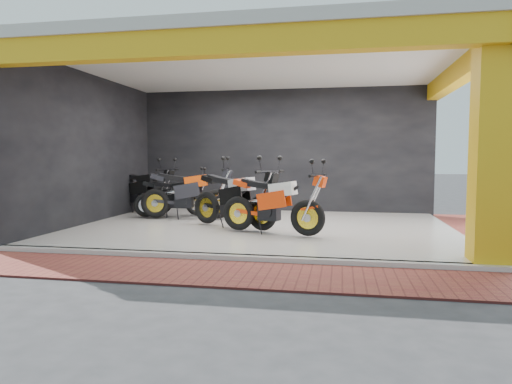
% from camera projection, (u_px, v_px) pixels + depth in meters
% --- Properties ---
extents(ground, '(80.00, 80.00, 0.00)m').
position_uv_depth(ground, '(244.00, 248.00, 8.01)').
color(ground, '#2D2D30').
rests_on(ground, ground).
extents(showroom_floor, '(8.00, 6.00, 0.10)m').
position_uv_depth(showroom_floor, '(263.00, 228.00, 9.96)').
color(showroom_floor, silver).
rests_on(showroom_floor, ground).
extents(showroom_ceiling, '(8.40, 6.40, 0.20)m').
position_uv_depth(showroom_ceiling, '(264.00, 63.00, 9.70)').
color(showroom_ceiling, beige).
rests_on(showroom_ceiling, corner_column).
extents(back_wall, '(8.20, 0.20, 3.50)m').
position_uv_depth(back_wall, '(282.00, 152.00, 12.88)').
color(back_wall, black).
rests_on(back_wall, ground).
extents(left_wall, '(0.20, 6.20, 3.50)m').
position_uv_depth(left_wall, '(90.00, 151.00, 10.59)').
color(left_wall, black).
rests_on(left_wall, ground).
extents(corner_column, '(0.50, 0.50, 3.50)m').
position_uv_depth(corner_column, '(492.00, 146.00, 6.46)').
color(corner_column, gold).
rests_on(corner_column, ground).
extents(header_beam_front, '(8.40, 0.30, 0.40)m').
position_uv_depth(header_beam_front, '(230.00, 42.00, 6.78)').
color(header_beam_front, gold).
rests_on(header_beam_front, corner_column).
extents(header_beam_right, '(0.30, 6.40, 0.40)m').
position_uv_depth(header_beam_right, '(463.00, 71.00, 8.99)').
color(header_beam_right, gold).
rests_on(header_beam_right, corner_column).
extents(floor_kerb, '(8.00, 0.20, 0.10)m').
position_uv_depth(floor_kerb, '(231.00, 258.00, 7.00)').
color(floor_kerb, silver).
rests_on(floor_kerb, ground).
extents(paver_front, '(9.00, 1.40, 0.03)m').
position_uv_depth(paver_front, '(217.00, 273.00, 6.24)').
color(paver_front, maroon).
rests_on(paver_front, ground).
extents(paver_right, '(1.40, 7.00, 0.03)m').
position_uv_depth(paver_right, '(500.00, 237.00, 9.09)').
color(paver_right, maroon).
rests_on(paver_right, ground).
extents(moto_hero, '(2.44, 1.48, 1.40)m').
position_uv_depth(moto_hero, '(308.00, 200.00, 8.49)').
color(moto_hero, '#F93D0A').
rests_on(moto_hero, showroom_floor).
extents(moto_row_a, '(2.53, 1.91, 1.46)m').
position_uv_depth(moto_row_a, '(262.00, 196.00, 9.12)').
color(moto_row_a, black).
rests_on(moto_row_a, showroom_floor).
extents(moto_row_b, '(2.09, 1.50, 1.20)m').
position_uv_depth(moto_row_b, '(197.00, 193.00, 11.60)').
color(moto_row_b, black).
rests_on(moto_row_b, showroom_floor).
extents(moto_row_c, '(2.45, 1.07, 1.46)m').
position_uv_depth(moto_row_c, '(218.00, 190.00, 10.92)').
color(moto_row_c, black).
rests_on(moto_row_c, showroom_floor).
extents(moto_row_d, '(2.48, 1.53, 1.42)m').
position_uv_depth(moto_row_d, '(162.00, 187.00, 12.00)').
color(moto_row_d, black).
rests_on(moto_row_d, showroom_floor).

